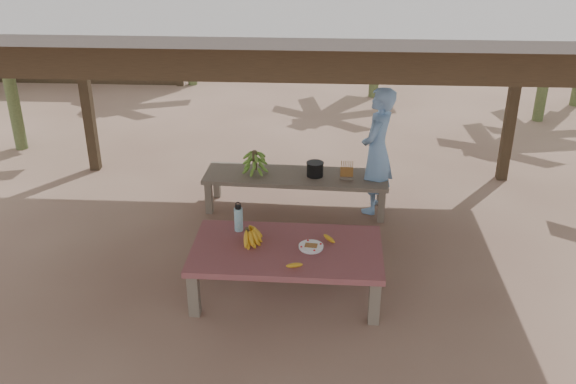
# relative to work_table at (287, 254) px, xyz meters

# --- Properties ---
(ground) EXTENTS (80.00, 80.00, 0.00)m
(ground) POSITION_rel_work_table_xyz_m (-0.06, 0.57, -0.43)
(ground) COLOR brown
(ground) RESTS_ON ground
(work_table) EXTENTS (1.81, 1.03, 0.50)m
(work_table) POSITION_rel_work_table_xyz_m (0.00, 0.00, 0.00)
(work_table) COLOR brown
(work_table) RESTS_ON ground
(bench) EXTENTS (2.23, 0.71, 0.45)m
(bench) POSITION_rel_work_table_xyz_m (0.00, 1.81, -0.04)
(bench) COLOR brown
(bench) RESTS_ON ground
(ripe_banana_bunch) EXTENTS (0.32, 0.29, 0.17)m
(ripe_banana_bunch) POSITION_rel_work_table_xyz_m (-0.38, 0.08, 0.15)
(ripe_banana_bunch) COLOR gold
(ripe_banana_bunch) RESTS_ON work_table
(plate) EXTENTS (0.23, 0.23, 0.04)m
(plate) POSITION_rel_work_table_xyz_m (0.23, -0.00, 0.08)
(plate) COLOR white
(plate) RESTS_ON work_table
(loose_banana_front) EXTENTS (0.17, 0.11, 0.04)m
(loose_banana_front) POSITION_rel_work_table_xyz_m (0.09, -0.34, 0.09)
(loose_banana_front) COLOR gold
(loose_banana_front) RESTS_ON work_table
(loose_banana_side) EXTENTS (0.14, 0.15, 0.04)m
(loose_banana_side) POSITION_rel_work_table_xyz_m (0.40, 0.16, 0.09)
(loose_banana_side) COLOR gold
(loose_banana_side) RESTS_ON work_table
(water_flask) EXTENTS (0.08, 0.08, 0.31)m
(water_flask) POSITION_rel_work_table_xyz_m (-0.49, 0.32, 0.20)
(water_flask) COLOR #3A9CB8
(water_flask) RESTS_ON work_table
(green_banana_stalk) EXTENTS (0.28, 0.28, 0.30)m
(green_banana_stalk) POSITION_rel_work_table_xyz_m (-0.50, 1.83, 0.17)
(green_banana_stalk) COLOR #598C2D
(green_banana_stalk) RESTS_ON bench
(cooking_pot) EXTENTS (0.20, 0.20, 0.17)m
(cooking_pot) POSITION_rel_work_table_xyz_m (0.23, 1.80, 0.10)
(cooking_pot) COLOR black
(cooking_pot) RESTS_ON bench
(skewer_rack) EXTENTS (0.18, 0.09, 0.24)m
(skewer_rack) POSITION_rel_work_table_xyz_m (0.60, 1.73, 0.14)
(skewer_rack) COLOR #A57F47
(skewer_rack) RESTS_ON bench
(woman) EXTENTS (0.56, 0.66, 1.54)m
(woman) POSITION_rel_work_table_xyz_m (0.96, 1.84, 0.34)
(woman) COLOR #7CACEA
(woman) RESTS_ON ground
(hut) EXTENTS (4.40, 3.43, 2.85)m
(hut) POSITION_rel_work_table_xyz_m (-4.56, 8.57, 0.67)
(hut) COLOR black
(hut) RESTS_ON ground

